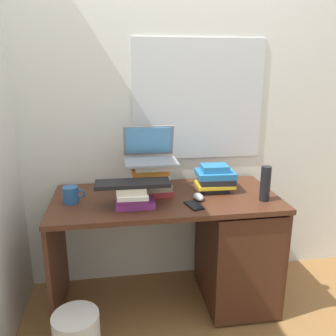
{
  "coord_description": "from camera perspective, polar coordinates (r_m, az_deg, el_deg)",
  "views": [
    {
      "loc": [
        -0.3,
        -1.99,
        1.52
      ],
      "look_at": [
        0.01,
        0.01,
        0.94
      ],
      "focal_mm": 37.25,
      "sensor_mm": 36.0,
      "label": 1
    }
  ],
  "objects": [
    {
      "name": "book_stack_keyboard_riser",
      "position": [
        1.99,
        -5.77,
        -4.63
      ],
      "size": [
        0.22,
        0.2,
        0.13
      ],
      "color": "#8C338C",
      "rests_on": "desk"
    },
    {
      "name": "book_stack_side",
      "position": [
        2.24,
        7.71,
        -1.66
      ],
      "size": [
        0.25,
        0.21,
        0.17
      ],
      "color": "black",
      "rests_on": "desk"
    },
    {
      "name": "mug",
      "position": [
        2.12,
        -15.59,
        -4.24
      ],
      "size": [
        0.13,
        0.09,
        0.1
      ],
      "color": "#265999",
      "rests_on": "desk"
    },
    {
      "name": "laptop",
      "position": [
        2.17,
        -2.96,
        2.5
      ],
      "size": [
        0.32,
        0.28,
        0.21
      ],
      "color": "gray",
      "rests_on": "book_stack_tall"
    },
    {
      "name": "desk",
      "position": [
        2.35,
        8.42,
        -12.25
      ],
      "size": [
        1.38,
        0.65,
        0.76
      ],
      "color": "#4C2819",
      "rests_on": "ground"
    },
    {
      "name": "computer_mouse",
      "position": [
        2.1,
        5.02,
        -4.72
      ],
      "size": [
        0.06,
        0.1,
        0.04
      ],
      "primitive_type": "ellipsoid",
      "color": "#A5A8AD",
      "rests_on": "desk"
    },
    {
      "name": "book_stack_tall",
      "position": [
        2.16,
        -2.62,
        -1.83
      ],
      "size": [
        0.26,
        0.2,
        0.2
      ],
      "color": "#B22D33",
      "rests_on": "desk"
    },
    {
      "name": "water_bottle",
      "position": [
        2.13,
        15.64,
        -2.47
      ],
      "size": [
        0.06,
        0.06,
        0.21
      ],
      "primitive_type": "cylinder",
      "color": "black",
      "rests_on": "desk"
    },
    {
      "name": "ground_plane",
      "position": [
        2.52,
        -0.34,
        -20.97
      ],
      "size": [
        6.0,
        6.0,
        0.0
      ],
      "primitive_type": "plane",
      "color": "olive"
    },
    {
      "name": "cell_phone",
      "position": [
        2.01,
        4.25,
        -6.14
      ],
      "size": [
        0.1,
        0.15,
        0.01
      ],
      "primitive_type": "cube",
      "rotation": [
        0.0,
        0.0,
        0.25
      ],
      "color": "black",
      "rests_on": "desk"
    },
    {
      "name": "keyboard",
      "position": [
        1.97,
        -5.8,
        -2.54
      ],
      "size": [
        0.42,
        0.15,
        0.02
      ],
      "primitive_type": "cube",
      "rotation": [
        0.0,
        0.0,
        -0.02
      ],
      "color": "black",
      "rests_on": "book_stack_keyboard_riser"
    },
    {
      "name": "wall_back",
      "position": [
        2.39,
        -1.65,
        10.8
      ],
      "size": [
        6.0,
        0.06,
        2.6
      ],
      "color": "silver",
      "rests_on": "ground"
    }
  ]
}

